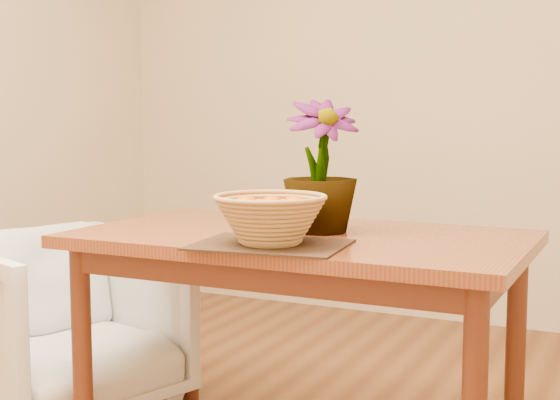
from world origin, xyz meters
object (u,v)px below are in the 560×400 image
at_px(wicker_basket, 270,221).
at_px(table, 301,260).
at_px(armchair, 65,314).
at_px(potted_plant, 321,166).

bearing_deg(wicker_basket, table, 95.22).
xyz_separation_m(table, wicker_basket, (0.02, -0.27, 0.16)).
relative_size(table, armchair, 1.86).
xyz_separation_m(wicker_basket, potted_plant, (0.03, 0.31, 0.14)).
distance_m(table, wicker_basket, 0.31).
distance_m(potted_plant, armchair, 1.18).
bearing_deg(wicker_basket, potted_plant, 85.23).
relative_size(table, potted_plant, 3.31).
height_order(table, wicker_basket, wicker_basket).
bearing_deg(potted_plant, armchair, 142.39).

